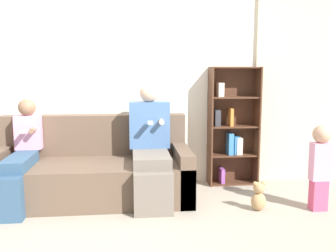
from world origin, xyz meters
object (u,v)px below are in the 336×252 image
(couch, at_px, (93,171))
(adult_seated, at_px, (151,142))
(bookshelf, at_px, (231,128))
(teddy_bear, at_px, (259,197))
(child_seated, at_px, (21,154))
(toddler_standing, at_px, (320,163))

(couch, height_order, adult_seated, adult_seated)
(bookshelf, distance_m, teddy_bear, 1.06)
(adult_seated, bearing_deg, child_seated, -177.98)
(adult_seated, relative_size, teddy_bear, 4.15)
(teddy_bear, bearing_deg, child_seated, 170.26)
(child_seated, xyz_separation_m, bookshelf, (2.28, 0.51, 0.15))
(child_seated, height_order, bookshelf, bookshelf)
(toddler_standing, xyz_separation_m, teddy_bear, (-0.58, 0.04, -0.33))
(toddler_standing, bearing_deg, teddy_bear, 175.96)
(adult_seated, bearing_deg, bookshelf, 25.23)
(child_seated, bearing_deg, teddy_bear, -9.74)
(teddy_bear, bearing_deg, adult_seated, 156.52)
(couch, height_order, teddy_bear, couch)
(child_seated, height_order, toddler_standing, child_seated)
(bookshelf, relative_size, teddy_bear, 4.77)
(toddler_standing, relative_size, teddy_bear, 2.86)
(teddy_bear, bearing_deg, toddler_standing, -4.04)
(child_seated, bearing_deg, bookshelf, 12.69)
(child_seated, height_order, teddy_bear, child_seated)
(couch, bearing_deg, child_seated, -166.27)
(couch, relative_size, bookshelf, 1.47)
(bookshelf, bearing_deg, toddler_standing, -57.62)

